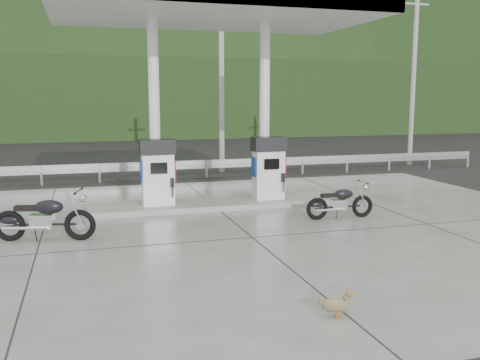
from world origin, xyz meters
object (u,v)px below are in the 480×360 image
object	(u,v)px
motorcycle_right	(340,203)
duck	(335,305)
gas_pump_left	(158,172)
motorcycle_left	(45,219)
gas_pump_right	(269,168)

from	to	relation	value
motorcycle_right	duck	world-z (taller)	motorcycle_right
gas_pump_left	motorcycle_left	distance (m)	3.76
gas_pump_left	motorcycle_right	xyz separation A→B (m)	(4.34, -2.30, -0.64)
gas_pump_left	gas_pump_right	size ratio (longest dim) A/B	1.00
motorcycle_left	motorcycle_right	world-z (taller)	motorcycle_left
motorcycle_left	gas_pump_left	bearing A→B (deg)	54.69
gas_pump_left	motorcycle_right	size ratio (longest dim) A/B	1.05
gas_pump_right	motorcycle_right	distance (m)	2.65
gas_pump_left	motorcycle_right	distance (m)	4.95
gas_pump_right	motorcycle_right	world-z (taller)	gas_pump_right
gas_pump_left	motorcycle_left	bearing A→B (deg)	-138.51
gas_pump_right	duck	distance (m)	8.21
gas_pump_left	motorcycle_right	bearing A→B (deg)	-27.92
gas_pump_right	duck	bearing A→B (deg)	-102.67
gas_pump_right	motorcycle_left	world-z (taller)	gas_pump_right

